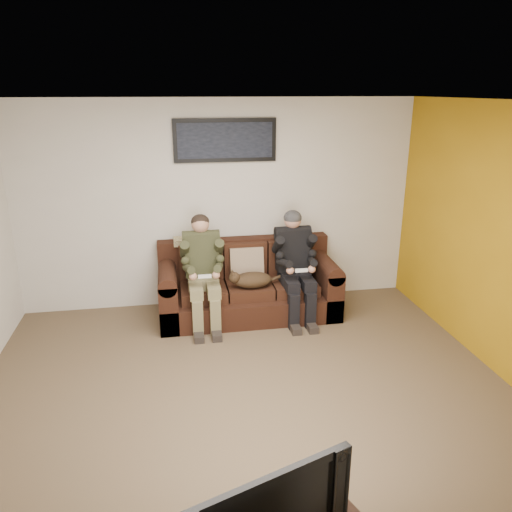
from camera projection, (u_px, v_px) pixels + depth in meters
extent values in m
plane|color=brown|center=(249.00, 396.00, 4.60)|extent=(5.00, 5.00, 0.00)
plane|color=silver|center=(247.00, 101.00, 3.77)|extent=(5.00, 5.00, 0.00)
plane|color=beige|center=(220.00, 205.00, 6.29)|extent=(5.00, 0.00, 5.00)
plane|color=beige|center=(333.00, 439.00, 2.09)|extent=(5.00, 0.00, 5.00)
cube|color=black|center=(248.00, 303.00, 6.23)|extent=(2.17, 0.94, 0.30)
cube|color=black|center=(244.00, 260.00, 6.44)|extent=(2.17, 0.20, 0.59)
cube|color=black|center=(169.00, 297.00, 6.03)|extent=(0.22, 0.94, 0.59)
cube|color=black|center=(324.00, 287.00, 6.35)|extent=(0.22, 0.94, 0.59)
cylinder|color=black|center=(167.00, 274.00, 5.93)|extent=(0.22, 0.94, 0.22)
cylinder|color=black|center=(325.00, 265.00, 6.25)|extent=(0.22, 0.94, 0.22)
cube|color=#331A0F|center=(203.00, 291.00, 6.03)|extent=(0.54, 0.59, 0.14)
cube|color=#331A0F|center=(201.00, 261.00, 6.20)|extent=(0.54, 0.14, 0.43)
cube|color=#331A0F|center=(249.00, 288.00, 6.12)|extent=(0.54, 0.59, 0.14)
cube|color=#331A0F|center=(245.00, 259.00, 6.29)|extent=(0.54, 0.14, 0.43)
cube|color=#331A0F|center=(293.00, 285.00, 6.21)|extent=(0.54, 0.59, 0.14)
cube|color=#331A0F|center=(288.00, 256.00, 6.38)|extent=(0.54, 0.14, 0.43)
cube|color=#90785E|center=(247.00, 263.00, 6.19)|extent=(0.41, 0.20, 0.41)
cube|color=#C6BE91|center=(192.00, 241.00, 6.22)|extent=(0.44, 0.22, 0.08)
cube|color=olive|center=(203.00, 282.00, 5.96)|extent=(0.36, 0.30, 0.14)
cube|color=#32341F|center=(202.00, 255.00, 5.95)|extent=(0.40, 0.30, 0.53)
cylinder|color=#32341F|center=(201.00, 238.00, 5.90)|extent=(0.44, 0.18, 0.18)
sphere|color=tan|center=(200.00, 224.00, 5.87)|extent=(0.21, 0.21, 0.21)
cube|color=olive|center=(196.00, 289.00, 5.76)|extent=(0.15, 0.42, 0.13)
cube|color=olive|center=(213.00, 288.00, 5.79)|extent=(0.15, 0.42, 0.13)
cube|color=olive|center=(198.00, 318.00, 5.66)|extent=(0.12, 0.13, 0.43)
cube|color=olive|center=(215.00, 317.00, 5.69)|extent=(0.12, 0.13, 0.43)
cube|color=black|center=(199.00, 336.00, 5.64)|extent=(0.11, 0.26, 0.08)
cube|color=black|center=(216.00, 334.00, 5.67)|extent=(0.11, 0.26, 0.08)
cylinder|color=#32341F|center=(185.00, 250.00, 5.82)|extent=(0.11, 0.30, 0.28)
cylinder|color=#32341F|center=(219.00, 248.00, 5.89)|extent=(0.11, 0.30, 0.28)
cylinder|color=#32341F|center=(189.00, 269.00, 5.67)|extent=(0.14, 0.32, 0.15)
cylinder|color=#32341F|center=(218.00, 267.00, 5.73)|extent=(0.14, 0.32, 0.15)
sphere|color=tan|center=(193.00, 276.00, 5.58)|extent=(0.09, 0.09, 0.09)
sphere|color=tan|center=(216.00, 275.00, 5.63)|extent=(0.09, 0.09, 0.09)
cube|color=white|center=(205.00, 276.00, 5.59)|extent=(0.15, 0.04, 0.03)
ellipsoid|color=black|center=(200.00, 222.00, 5.88)|extent=(0.22, 0.22, 0.17)
cube|color=black|center=(294.00, 276.00, 6.14)|extent=(0.36, 0.30, 0.14)
cube|color=black|center=(293.00, 250.00, 6.14)|extent=(0.40, 0.30, 0.53)
cylinder|color=black|center=(293.00, 233.00, 6.09)|extent=(0.44, 0.18, 0.18)
sphere|color=tan|center=(293.00, 220.00, 6.06)|extent=(0.21, 0.21, 0.21)
cube|color=black|center=(290.00, 283.00, 5.94)|extent=(0.15, 0.42, 0.13)
cube|color=black|center=(306.00, 282.00, 5.97)|extent=(0.15, 0.42, 0.13)
cube|color=black|center=(294.00, 311.00, 5.84)|extent=(0.12, 0.13, 0.43)
cube|color=black|center=(310.00, 310.00, 5.87)|extent=(0.12, 0.13, 0.43)
cube|color=black|center=(295.00, 328.00, 5.82)|extent=(0.11, 0.26, 0.08)
cube|color=black|center=(311.00, 326.00, 5.86)|extent=(0.11, 0.26, 0.08)
cylinder|color=black|center=(278.00, 245.00, 6.01)|extent=(0.11, 0.30, 0.28)
cylinder|color=black|center=(310.00, 243.00, 6.07)|extent=(0.11, 0.30, 0.28)
cylinder|color=black|center=(284.00, 263.00, 5.86)|extent=(0.14, 0.32, 0.15)
cylinder|color=black|center=(312.00, 262.00, 5.91)|extent=(0.14, 0.32, 0.15)
sphere|color=tan|center=(290.00, 270.00, 5.77)|extent=(0.09, 0.09, 0.09)
sphere|color=tan|center=(312.00, 269.00, 5.81)|extent=(0.09, 0.09, 0.09)
cube|color=white|center=(301.00, 270.00, 5.77)|extent=(0.15, 0.04, 0.03)
ellipsoid|color=black|center=(293.00, 218.00, 6.05)|extent=(0.22, 0.22, 0.19)
ellipsoid|color=#422E1A|center=(252.00, 280.00, 5.93)|extent=(0.47, 0.26, 0.19)
sphere|color=#422E1A|center=(234.00, 278.00, 5.85)|extent=(0.14, 0.14, 0.14)
cone|color=#422E1A|center=(233.00, 273.00, 5.79)|extent=(0.04, 0.04, 0.04)
cone|color=#422E1A|center=(232.00, 271.00, 5.86)|extent=(0.04, 0.04, 0.04)
cylinder|color=#422E1A|center=(271.00, 280.00, 6.03)|extent=(0.26, 0.13, 0.08)
cube|color=black|center=(225.00, 140.00, 6.02)|extent=(1.25, 0.04, 0.52)
cube|color=black|center=(225.00, 140.00, 5.99)|extent=(1.15, 0.01, 0.42)
imported|color=black|center=(260.00, 509.00, 2.53)|extent=(0.95, 0.45, 0.55)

